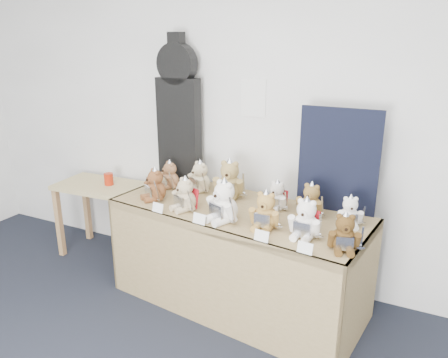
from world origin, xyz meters
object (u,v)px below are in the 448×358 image
at_px(teddy_back_centre_right, 277,197).
at_px(teddy_front_far_left, 155,186).
at_px(display_table, 232,233).
at_px(teddy_front_left, 185,196).
at_px(guitar_case, 179,112).
at_px(red_cup, 109,179).
at_px(teddy_back_right, 311,201).
at_px(teddy_front_right, 265,212).
at_px(teddy_front_far_right, 306,220).
at_px(teddy_back_centre_left, 229,181).
at_px(teddy_back_left, 200,178).
at_px(teddy_front_centre, 223,203).
at_px(teddy_back_far_left, 170,176).
at_px(teddy_back_end, 350,213).
at_px(teddy_front_end, 344,234).

bearing_deg(teddy_back_centre_right, teddy_front_far_left, -156.40).
bearing_deg(display_table, teddy_front_left, -154.70).
height_order(guitar_case, red_cup, guitar_case).
bearing_deg(teddy_back_centre_right, teddy_back_right, 7.80).
distance_m(guitar_case, teddy_front_right, 1.28).
xyz_separation_m(teddy_front_far_right, teddy_back_centre_left, (-0.74, 0.43, 0.02)).
distance_m(teddy_front_left, teddy_front_far_right, 0.92).
bearing_deg(teddy_back_left, guitar_case, 176.67).
bearing_deg(teddy_back_left, teddy_front_centre, -19.56).
relative_size(display_table, teddy_back_right, 7.36).
bearing_deg(teddy_front_right, teddy_back_far_left, 156.73).
bearing_deg(teddy_back_far_left, teddy_back_right, 31.30).
bearing_deg(teddy_back_right, red_cup, -173.76).
bearing_deg(display_table, guitar_case, 155.15).
xyz_separation_m(display_table, teddy_back_right, (0.52, 0.19, 0.28)).
height_order(teddy_front_far_right, teddy_back_right, teddy_front_far_right).
bearing_deg(teddy_front_left, teddy_back_end, 35.76).
bearing_deg(teddy_back_left, teddy_front_end, 3.80).
distance_m(teddy_back_centre_left, teddy_back_far_left, 0.55).
xyz_separation_m(teddy_back_end, teddy_back_far_left, (-1.51, 0.12, 0.01)).
bearing_deg(teddy_back_far_left, teddy_front_far_right, 16.30).
height_order(teddy_front_far_left, teddy_front_centre, teddy_front_centre).
bearing_deg(teddy_front_centre, display_table, 115.87).
distance_m(teddy_front_far_left, teddy_front_right, 0.97).
distance_m(guitar_case, teddy_front_end, 1.78).
distance_m(teddy_front_left, teddy_back_left, 0.41).
height_order(teddy_front_far_left, teddy_back_far_left, teddy_front_far_left).
distance_m(teddy_front_far_left, teddy_back_centre_right, 0.95).
height_order(guitar_case, teddy_front_centre, guitar_case).
relative_size(red_cup, teddy_front_centre, 0.33).
distance_m(teddy_front_end, teddy_back_far_left, 1.63).
xyz_separation_m(teddy_front_far_left, teddy_back_centre_left, (0.50, 0.29, 0.03)).
xyz_separation_m(teddy_front_right, teddy_back_right, (0.21, 0.34, -0.01)).
xyz_separation_m(teddy_front_left, teddy_back_left, (-0.10, 0.39, 0.00)).
relative_size(teddy_front_left, teddy_back_left, 0.96).
relative_size(guitar_case, teddy_back_centre_left, 3.63).
relative_size(teddy_front_far_left, teddy_back_far_left, 1.09).
relative_size(teddy_back_centre_right, teddy_back_end, 1.04).
bearing_deg(red_cup, guitar_case, 13.11).
xyz_separation_m(red_cup, teddy_front_far_right, (1.98, -0.46, 0.15)).
xyz_separation_m(guitar_case, teddy_back_centre_left, (0.56, -0.18, -0.47)).
bearing_deg(teddy_back_far_left, teddy_back_centre_right, 30.98).
height_order(red_cup, teddy_front_far_right, teddy_front_far_right).
xyz_separation_m(red_cup, teddy_front_far_left, (0.74, -0.32, 0.15)).
relative_size(display_table, teddy_front_centre, 5.99).
xyz_separation_m(display_table, teddy_back_centre_left, (-0.15, 0.26, 0.31)).
bearing_deg(teddy_back_right, teddy_back_left, -176.67).
bearing_deg(display_table, teddy_back_centre_left, 126.90).
bearing_deg(teddy_back_left, red_cup, -153.75).
xyz_separation_m(red_cup, teddy_front_centre, (1.40, -0.46, 0.17)).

